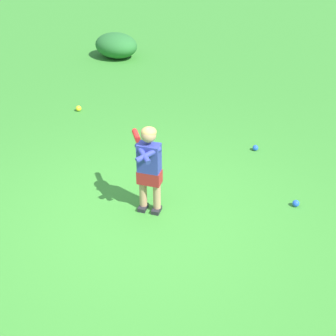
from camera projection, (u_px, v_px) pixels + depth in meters
ground_plane at (143, 219)px, 5.17m from camera, size 40.00×40.00×0.00m
child_batter at (148, 162)px, 5.01m from camera, size 0.58×0.39×1.08m
play_ball_near_batter at (255, 148)px, 6.58m from camera, size 0.08×0.08×0.08m
play_ball_far_right at (79, 108)px, 7.81m from camera, size 0.10×0.10×0.10m
play_ball_midfield at (296, 203)px, 5.37m from camera, size 0.08×0.08×0.08m
shrub_left_background at (116, 45)px, 10.40m from camera, size 1.08×0.88×0.56m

